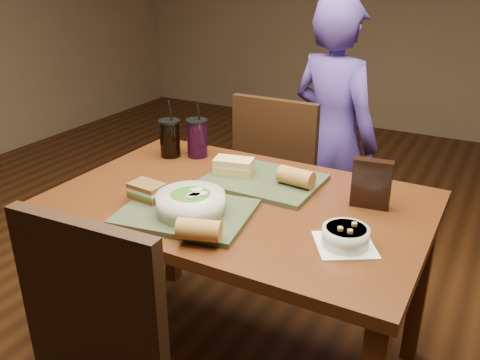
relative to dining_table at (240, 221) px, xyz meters
name	(u,v)px	position (x,y,z in m)	size (l,w,h in m)	color
dining_table	(240,221)	(0.00, 0.00, 0.00)	(1.30, 0.85, 0.75)	#4A230E
chair_far	(281,179)	(-0.15, 0.69, -0.13)	(0.42, 0.42, 0.96)	black
diner	(333,138)	(0.02, 0.95, 0.04)	(0.51, 0.33, 1.39)	#442E80
tray_near	(186,213)	(-0.09, -0.20, 0.10)	(0.42, 0.32, 0.02)	#354027
tray_far	(263,180)	(0.01, 0.16, 0.10)	(0.42, 0.32, 0.02)	#354027
salad_bowl	(191,202)	(-0.07, -0.20, 0.15)	(0.22, 0.22, 0.07)	silver
soup_bowl	(346,236)	(0.43, -0.14, 0.12)	(0.23, 0.23, 0.07)	white
sandwich_near	(147,191)	(-0.26, -0.19, 0.14)	(0.13, 0.09, 0.06)	#593819
sandwich_far	(234,166)	(-0.11, 0.16, 0.14)	(0.16, 0.11, 0.06)	tan
baguette_near	(199,230)	(0.05, -0.34, 0.14)	(0.06, 0.06, 0.13)	#AD7533
baguette_far	(296,177)	(0.14, 0.16, 0.14)	(0.07, 0.07, 0.13)	#AD7533
cup_cola	(170,138)	(-0.47, 0.23, 0.17)	(0.09, 0.09, 0.25)	black
cup_berry	(197,138)	(-0.36, 0.29, 0.17)	(0.09, 0.09, 0.25)	black
chip_bag	(372,184)	(0.42, 0.15, 0.18)	(0.13, 0.04, 0.17)	black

